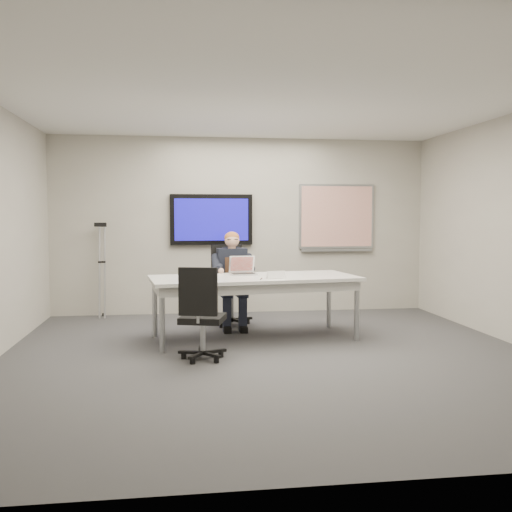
{
  "coord_description": "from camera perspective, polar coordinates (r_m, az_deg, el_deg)",
  "views": [
    {
      "loc": [
        -1.03,
        -6.11,
        1.55
      ],
      "look_at": [
        -0.03,
        1.13,
        1.04
      ],
      "focal_mm": 40.0,
      "sensor_mm": 36.0,
      "label": 1
    }
  ],
  "objects": [
    {
      "name": "office_chair_near",
      "position": [
        6.2,
        -5.43,
        -7.49
      ],
      "size": [
        0.6,
        0.6,
        1.02
      ],
      "rotation": [
        0.0,
        0.0,
        2.88
      ],
      "color": "black",
      "rests_on": "ground"
    },
    {
      "name": "conference_table",
      "position": [
        7.2,
        -0.19,
        -2.78
      ],
      "size": [
        2.7,
        1.4,
        0.8
      ],
      "rotation": [
        0.0,
        0.0,
        0.13
      ],
      "color": "silver",
      "rests_on": "ground"
    },
    {
      "name": "office_chair_far",
      "position": [
        8.2,
        -2.55,
        -4.4
      ],
      "size": [
        0.65,
        0.65,
        1.14
      ],
      "rotation": [
        0.0,
        0.0,
        0.22
      ],
      "color": "black",
      "rests_on": "ground"
    },
    {
      "name": "crutch",
      "position": [
        9.04,
        -15.14,
        -1.26
      ],
      "size": [
        0.37,
        0.53,
        1.52
      ],
      "primitive_type": null,
      "rotation": [
        -0.14,
        0.0,
        -0.37
      ],
      "color": "#A9ABB1",
      "rests_on": "ground"
    },
    {
      "name": "floor",
      "position": [
        6.38,
        1.71,
        -10.09
      ],
      "size": [
        6.0,
        6.0,
        0.02
      ],
      "primitive_type": "cube",
      "color": "#39393B",
      "rests_on": "ground"
    },
    {
      "name": "wall_front",
      "position": [
        3.27,
        10.47,
        1.24
      ],
      "size": [
        6.0,
        0.02,
        2.8
      ],
      "primitive_type": "cube",
      "color": "#A8A397",
      "rests_on": "ground"
    },
    {
      "name": "tv_display",
      "position": [
        9.07,
        -4.49,
        3.65
      ],
      "size": [
        1.3,
        0.09,
        0.8
      ],
      "color": "black",
      "rests_on": "wall_back"
    },
    {
      "name": "name_tent",
      "position": [
        6.95,
        2.02,
        -1.88
      ],
      "size": [
        0.24,
        0.11,
        0.09
      ],
      "primitive_type": null,
      "rotation": [
        0.0,
        0.0,
        0.18
      ],
      "color": "white",
      "rests_on": "conference_table"
    },
    {
      "name": "laptop",
      "position": [
        7.43,
        -1.35,
        -1.39
      ],
      "size": [
        0.36,
        0.35,
        0.24
      ],
      "rotation": [
        0.0,
        0.0,
        0.11
      ],
      "color": "silver",
      "rests_on": "conference_table"
    },
    {
      "name": "ceiling",
      "position": [
        6.32,
        1.77,
        15.38
      ],
      "size": [
        6.0,
        6.0,
        0.02
      ],
      "primitive_type": "cube",
      "color": "white",
      "rests_on": "wall_back"
    },
    {
      "name": "pen",
      "position": [
        6.87,
        0.52,
        -2.29
      ],
      "size": [
        0.05,
        0.12,
        0.01
      ],
      "primitive_type": "cylinder",
      "rotation": [
        0.0,
        1.57,
        1.27
      ],
      "color": "black",
      "rests_on": "conference_table"
    },
    {
      "name": "seated_person",
      "position": [
        7.93,
        -2.31,
        -3.35
      ],
      "size": [
        0.43,
        0.73,
        1.34
      ],
      "rotation": [
        0.0,
        0.0,
        0.07
      ],
      "color": "#202536",
      "rests_on": "office_chair_far"
    },
    {
      "name": "whiteboard",
      "position": [
        9.43,
        8.06,
        3.82
      ],
      "size": [
        1.25,
        0.08,
        1.1
      ],
      "color": "#979BA0",
      "rests_on": "wall_back"
    },
    {
      "name": "wall_back",
      "position": [
        9.16,
        -1.38,
        3.04
      ],
      "size": [
        6.0,
        0.02,
        2.8
      ],
      "primitive_type": "cube",
      "color": "#A8A397",
      "rests_on": "ground"
    }
  ]
}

